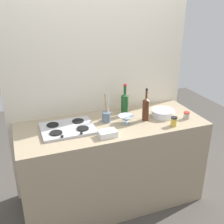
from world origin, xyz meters
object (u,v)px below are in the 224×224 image
Objects in this scene: stovetop_hob at (68,128)px; condiment_jar_spare at (124,107)px; butter_dish at (108,134)px; condiment_jar_rear at (187,115)px; plate_stack at (163,113)px; wine_bottle_leftmost at (146,109)px; mixing_bowl at (126,119)px; wine_bottle_mid_left at (125,104)px; utensil_crock at (106,116)px; condiment_jar_front at (174,121)px.

condiment_jar_spare is (0.66, 0.23, 0.02)m from stovetop_hob.
stovetop_hob is 3.04× the size of butter_dish.
plate_stack is at bearing 145.02° from condiment_jar_rear.
butter_dish is (-0.46, -0.19, -0.09)m from wine_bottle_leftmost.
condiment_jar_rear is at bearing 4.90° from butter_dish.
wine_bottle_leftmost reaches higher than mixing_bowl.
wine_bottle_mid_left reaches higher than condiment_jar_rear.
butter_dish is 0.60m from condiment_jar_spare.
wine_bottle_leftmost reaches higher than utensil_crock.
stovetop_hob is 1.48× the size of wine_bottle_leftmost.
wine_bottle_leftmost is at bearing -14.49° from utensil_crock.
mixing_bowl is at bearing 36.89° from butter_dish.
utensil_crock is at bearing 150.34° from mixing_bowl.
mixing_bowl is 0.94× the size of butter_dish.
stovetop_hob is 1.44× the size of wine_bottle_mid_left.
utensil_crock is at bearing 164.51° from condiment_jar_rear.
butter_dish is 0.30m from utensil_crock.
stovetop_hob is 0.39m from utensil_crock.
utensil_crock is at bearing 172.15° from plate_stack.
stovetop_hob is at bearing 173.55° from mixing_bowl.
stovetop_hob is 0.63m from wine_bottle_mid_left.
wine_bottle_mid_left reaches higher than condiment_jar_spare.
wine_bottle_leftmost is 0.32m from condiment_jar_spare.
wine_bottle_mid_left is (-0.35, 0.16, 0.09)m from plate_stack.
condiment_jar_front is (-0.02, -0.23, 0.01)m from plate_stack.
condiment_jar_front is at bearing -47.81° from wine_bottle_leftmost.
wine_bottle_mid_left is 2.25× the size of mixing_bowl.
wine_bottle_leftmost is at bearing 163.58° from condiment_jar_rear.
plate_stack is 0.23m from condiment_jar_rear.
condiment_jar_spare is at bearing 120.01° from condiment_jar_front.
wine_bottle_mid_left is at bearing 131.25° from condiment_jar_front.
condiment_jar_spare is at bearing 52.92° from butter_dish.
condiment_jar_front is (0.34, -0.38, -0.08)m from wine_bottle_mid_left.
wine_bottle_leftmost is 0.42m from condiment_jar_rear.
utensil_crock is at bearing 165.51° from wine_bottle_leftmost.
utensil_crock is at bearing 151.38° from condiment_jar_front.
condiment_jar_front reaches higher than butter_dish.
mixing_bowl is (-0.41, -0.01, 0.01)m from plate_stack.
wine_bottle_leftmost reaches higher than stovetop_hob.
utensil_crock is 3.25× the size of condiment_jar_front.
condiment_jar_spare reaches higher than plate_stack.
condiment_jar_spare is (0.05, 0.12, -0.09)m from wine_bottle_mid_left.
butter_dish is (-0.67, -0.21, -0.01)m from plate_stack.
mixing_bowl is 1.64× the size of condiment_jar_front.
wine_bottle_mid_left reaches higher than plate_stack.
condiment_jar_spare is (-0.10, 0.29, -0.08)m from wine_bottle_leftmost.
condiment_jar_rear and condiment_jar_spare have the same top height.
stovetop_hob is at bearing 139.43° from butter_dish.
butter_dish is at bearing -40.57° from stovetop_hob.
condiment_jar_rear reaches higher than butter_dish.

